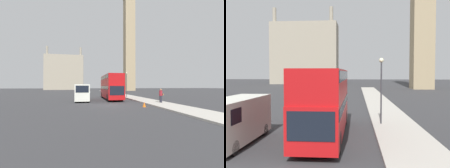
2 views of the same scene
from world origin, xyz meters
The scene contains 10 objects.
ground_plane centered at (0.00, 0.00, 0.00)m, with size 300.00×300.00×0.00m, color #333335.
sidewalk_strip centered at (6.71, 0.00, 0.07)m, with size 3.41×120.00×0.15m.
clock_tower centered at (20.13, 56.69, 34.00)m, with size 5.47×5.64×66.35m.
building_block_distant centered at (-15.45, 85.37, 11.25)m, with size 24.13×11.04×27.35m.
red_double_decker_bus centered at (1.78, 8.07, 2.36)m, with size 2.48×10.12×4.23m.
white_van centered at (-3.10, 5.83, 1.39)m, with size 2.09×5.99×2.59m.
pedestrian centered at (7.26, 0.63, 1.06)m, with size 0.57×0.41×1.83m.
street_lamp centered at (5.65, 11.51, 3.51)m, with size 0.36×0.36×5.02m.
parked_sedan centered at (-2.10, 26.82, 0.69)m, with size 1.77×4.43×1.52m.
traffic_cone centered at (3.75, -2.13, 0.28)m, with size 0.36×0.36×0.55m.
Camera 1 is at (-2.85, -17.87, 2.32)m, focal length 24.00 mm.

